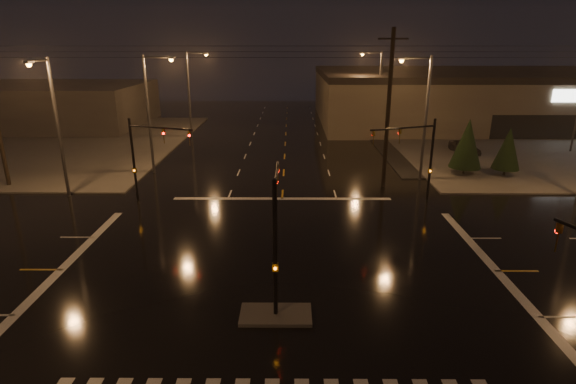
# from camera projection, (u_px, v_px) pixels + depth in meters

# --- Properties ---
(ground) EXTENTS (140.00, 140.00, 0.00)m
(ground) POSITION_uv_depth(u_px,v_px,m) (278.00, 270.00, 22.63)
(ground) COLOR black
(ground) RESTS_ON ground
(sidewalk_ne) EXTENTS (36.00, 36.00, 0.12)m
(sidewalk_ne) POSITION_uv_depth(u_px,v_px,m) (549.00, 144.00, 50.91)
(sidewalk_ne) COLOR #4A4742
(sidewalk_ne) RESTS_ON ground
(sidewalk_nw) EXTENTS (36.00, 36.00, 0.12)m
(sidewalk_nw) POSITION_uv_depth(u_px,v_px,m) (23.00, 143.00, 51.25)
(sidewalk_nw) COLOR #4A4742
(sidewalk_nw) RESTS_ON ground
(median_island) EXTENTS (3.00, 1.60, 0.15)m
(median_island) POSITION_uv_depth(u_px,v_px,m) (276.00, 315.00, 18.81)
(median_island) COLOR #4A4742
(median_island) RESTS_ON ground
(stop_bar_far) EXTENTS (16.00, 0.50, 0.01)m
(stop_bar_far) POSITION_uv_depth(u_px,v_px,m) (282.00, 199.00, 33.07)
(stop_bar_far) COLOR beige
(stop_bar_far) RESTS_ON ground
(retail_building) EXTENTS (60.20, 28.30, 7.20)m
(retail_building) POSITION_uv_depth(u_px,v_px,m) (528.00, 94.00, 64.86)
(retail_building) COLOR brown
(retail_building) RESTS_ON ground
(commercial_block) EXTENTS (30.00, 18.00, 5.60)m
(commercial_block) POSITION_uv_depth(u_px,v_px,m) (33.00, 105.00, 61.80)
(commercial_block) COLOR #3A3633
(commercial_block) RESTS_ON ground
(signal_mast_median) EXTENTS (0.25, 4.59, 6.00)m
(signal_mast_median) POSITION_uv_depth(u_px,v_px,m) (276.00, 225.00, 18.53)
(signal_mast_median) COLOR black
(signal_mast_median) RESTS_ON ground
(signal_mast_ne) EXTENTS (4.84, 1.86, 6.00)m
(signal_mast_ne) POSITION_uv_depth(u_px,v_px,m) (419.00, 151.00, 31.00)
(signal_mast_ne) COLOR black
(signal_mast_ne) RESTS_ON ground
(signal_mast_nw) EXTENTS (4.84, 1.86, 6.00)m
(signal_mast_nw) POSITION_uv_depth(u_px,v_px,m) (145.00, 151.00, 31.11)
(signal_mast_nw) COLOR black
(signal_mast_nw) RESTS_ON ground
(streetlight_1) EXTENTS (2.77, 0.32, 10.00)m
(streetlight_1) POSITION_uv_depth(u_px,v_px,m) (151.00, 106.00, 37.95)
(streetlight_1) COLOR #38383A
(streetlight_1) RESTS_ON ground
(streetlight_2) EXTENTS (2.77, 0.32, 10.00)m
(streetlight_2) POSITION_uv_depth(u_px,v_px,m) (191.00, 88.00, 53.13)
(streetlight_2) COLOR #38383A
(streetlight_2) RESTS_ON ground
(streetlight_3) EXTENTS (2.77, 0.32, 10.00)m
(streetlight_3) POSITION_uv_depth(u_px,v_px,m) (423.00, 110.00, 35.92)
(streetlight_3) COLOR #38383A
(streetlight_3) RESTS_ON ground
(streetlight_4) EXTENTS (2.77, 0.32, 10.00)m
(streetlight_4) POSITION_uv_depth(u_px,v_px,m) (377.00, 87.00, 54.90)
(streetlight_4) COLOR #38383A
(streetlight_4) RESTS_ON ground
(streetlight_5) EXTENTS (0.32, 2.77, 10.00)m
(streetlight_5) POSITION_uv_depth(u_px,v_px,m) (54.00, 119.00, 31.50)
(streetlight_5) COLOR #38383A
(streetlight_5) RESTS_ON ground
(utility_pole_1) EXTENTS (2.20, 0.32, 12.00)m
(utility_pole_1) POSITION_uv_depth(u_px,v_px,m) (388.00, 109.00, 33.94)
(utility_pole_1) COLOR black
(utility_pole_1) RESTS_ON ground
(conifer_0) EXTENTS (2.68, 2.68, 4.88)m
(conifer_0) POSITION_uv_depth(u_px,v_px,m) (467.00, 143.00, 38.17)
(conifer_0) COLOR black
(conifer_0) RESTS_ON ground
(conifer_1) EXTENTS (2.27, 2.27, 4.24)m
(conifer_1) POSITION_uv_depth(u_px,v_px,m) (508.00, 148.00, 37.80)
(conifer_1) COLOR black
(conifer_1) RESTS_ON ground
(car_parked) EXTENTS (2.54, 4.32, 1.38)m
(car_parked) POSITION_uv_depth(u_px,v_px,m) (464.00, 147.00, 46.43)
(car_parked) COLOR black
(car_parked) RESTS_ON ground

